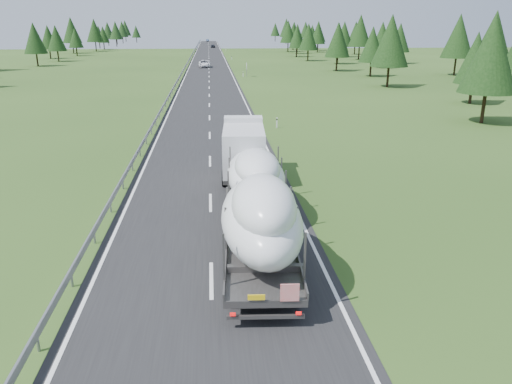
{
  "coord_description": "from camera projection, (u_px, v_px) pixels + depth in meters",
  "views": [
    {
      "loc": [
        0.18,
        -17.5,
        9.52
      ],
      "look_at": [
        2.18,
        4.63,
        2.04
      ],
      "focal_mm": 35.0,
      "sensor_mm": 36.0,
      "label": 1
    }
  ],
  "objects": [
    {
      "name": "ground",
      "position": [
        211.0,
        280.0,
        19.54
      ],
      "size": [
        400.0,
        400.0,
        0.0
      ],
      "primitive_type": "plane",
      "color": "#2A4717",
      "rests_on": "ground"
    },
    {
      "name": "road_surface",
      "position": [
        209.0,
        68.0,
        113.93
      ],
      "size": [
        10.0,
        400.0,
        0.02
      ],
      "primitive_type": "cube",
      "color": "black",
      "rests_on": "ground"
    },
    {
      "name": "guardrail",
      "position": [
        185.0,
        66.0,
        113.23
      ],
      "size": [
        0.1,
        400.0,
        0.76
      ],
      "color": "slate",
      "rests_on": "ground"
    },
    {
      "name": "marker_posts",
      "position": [
        228.0,
        53.0,
        166.23
      ],
      "size": [
        0.13,
        350.08,
        1.0
      ],
      "color": "silver",
      "rests_on": "ground"
    },
    {
      "name": "highway_sign",
      "position": [
        247.0,
        67.0,
        95.09
      ],
      "size": [
        0.08,
        0.9,
        2.6
      ],
      "color": "slate",
      "rests_on": "ground"
    },
    {
      "name": "tree_line_right",
      "position": [
        355.0,
        35.0,
        134.88
      ],
      "size": [
        27.02,
        323.61,
        12.59
      ],
      "color": "black",
      "rests_on": "ground"
    },
    {
      "name": "tree_line_left",
      "position": [
        44.0,
        34.0,
        132.95
      ],
      "size": [
        15.31,
        323.57,
        12.06
      ],
      "color": "black",
      "rests_on": "ground"
    },
    {
      "name": "boat_truck",
      "position": [
        255.0,
        184.0,
        24.0
      ],
      "size": [
        3.61,
        19.86,
        4.3
      ],
      "color": "silver",
      "rests_on": "ground"
    },
    {
      "name": "distant_van",
      "position": [
        205.0,
        64.0,
        116.65
      ],
      "size": [
        2.74,
        5.86,
        1.62
      ],
      "primitive_type": "imported",
      "rotation": [
        0.0,
        0.0,
        0.01
      ],
      "color": "silver",
      "rests_on": "ground"
    },
    {
      "name": "distant_car_dark",
      "position": [
        213.0,
        46.0,
        215.08
      ],
      "size": [
        2.07,
        4.39,
        1.45
      ],
      "primitive_type": "imported",
      "rotation": [
        0.0,
        0.0,
        0.08
      ],
      "color": "black",
      "rests_on": "ground"
    },
    {
      "name": "distant_car_blue",
      "position": [
        208.0,
        40.0,
        294.91
      ],
      "size": [
        1.87,
        4.28,
        1.37
      ],
      "primitive_type": "imported",
      "rotation": [
        0.0,
        0.0,
        0.1
      ],
      "color": "#172640",
      "rests_on": "ground"
    }
  ]
}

